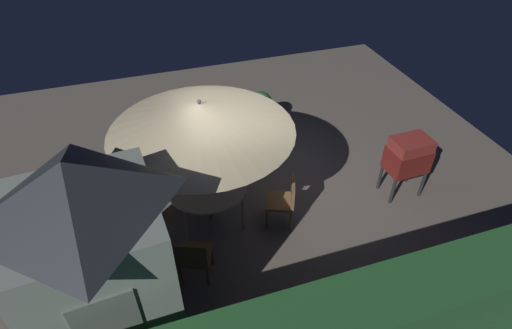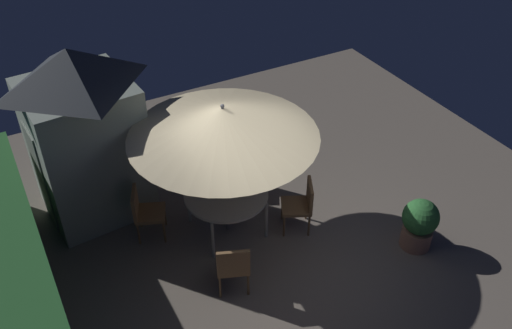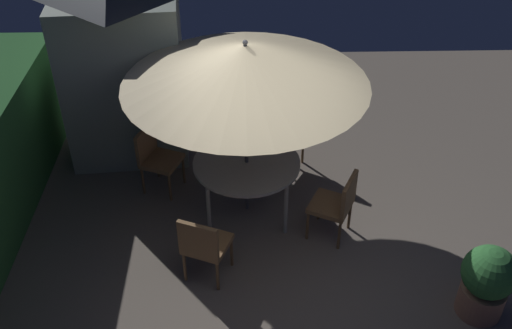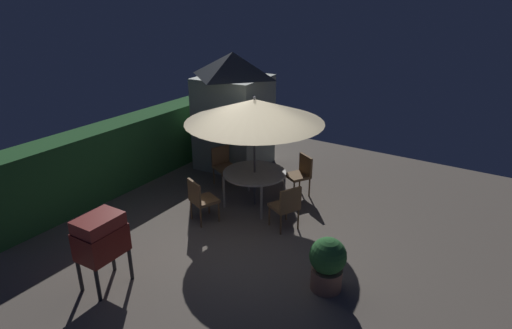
{
  "view_description": "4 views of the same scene",
  "coord_description": "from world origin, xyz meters",
  "px_view_note": "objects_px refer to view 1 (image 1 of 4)",
  "views": [
    {
      "loc": [
        1.75,
        5.45,
        5.28
      ],
      "look_at": [
        0.13,
        0.5,
        1.08
      ],
      "focal_mm": 28.92,
      "sensor_mm": 36.0,
      "label": 1
    },
    {
      "loc": [
        -5.12,
        3.14,
        6.31
      ],
      "look_at": [
        0.82,
        -0.09,
        1.22
      ],
      "focal_mm": 38.91,
      "sensor_mm": 36.0,
      "label": 2
    },
    {
      "loc": [
        -4.93,
        0.42,
        5.04
      ],
      "look_at": [
        0.24,
        0.29,
        1.22
      ],
      "focal_mm": 41.58,
      "sensor_mm": 36.0,
      "label": 3
    },
    {
      "loc": [
        -5.94,
        -4.08,
        4.28
      ],
      "look_at": [
        0.32,
        -0.05,
        1.23
      ],
      "focal_mm": 30.0,
      "sensor_mm": 36.0,
      "label": 4
    }
  ],
  "objects_px": {
    "garden_shed": "(97,260)",
    "patio_table": "(208,187)",
    "bbq_grill": "(408,156)",
    "chair_far_side": "(223,153)",
    "chair_toward_house": "(194,256)",
    "potted_plant_by_shed": "(260,109)",
    "patio_umbrella": "(201,117)",
    "chair_toward_hedge": "(144,186)",
    "chair_near_shed": "(285,199)"
  },
  "relations": [
    {
      "from": "chair_toward_hedge",
      "to": "potted_plant_by_shed",
      "type": "xyz_separation_m",
      "value": [
        -2.74,
        -1.87,
        -0.06
      ]
    },
    {
      "from": "bbq_grill",
      "to": "patio_umbrella",
      "type": "bearing_deg",
      "value": -7.44
    },
    {
      "from": "garden_shed",
      "to": "patio_table",
      "type": "bearing_deg",
      "value": -133.96
    },
    {
      "from": "bbq_grill",
      "to": "chair_near_shed",
      "type": "height_order",
      "value": "bbq_grill"
    },
    {
      "from": "patio_table",
      "to": "potted_plant_by_shed",
      "type": "xyz_separation_m",
      "value": [
        -1.75,
        -2.45,
        -0.24
      ]
    },
    {
      "from": "chair_near_shed",
      "to": "bbq_grill",
      "type": "bearing_deg",
      "value": -179.42
    },
    {
      "from": "potted_plant_by_shed",
      "to": "bbq_grill",
      "type": "bearing_deg",
      "value": 121.34
    },
    {
      "from": "garden_shed",
      "to": "patio_table",
      "type": "relative_size",
      "value": 2.19
    },
    {
      "from": "chair_far_side",
      "to": "chair_toward_hedge",
      "type": "xyz_separation_m",
      "value": [
        1.53,
        0.49,
        0.0
      ]
    },
    {
      "from": "patio_table",
      "to": "chair_toward_house",
      "type": "bearing_deg",
      "value": 67.62
    },
    {
      "from": "garden_shed",
      "to": "chair_near_shed",
      "type": "height_order",
      "value": "garden_shed"
    },
    {
      "from": "chair_toward_house",
      "to": "garden_shed",
      "type": "bearing_deg",
      "value": 23.2
    },
    {
      "from": "garden_shed",
      "to": "bbq_grill",
      "type": "height_order",
      "value": "garden_shed"
    },
    {
      "from": "garden_shed",
      "to": "chair_near_shed",
      "type": "distance_m",
      "value": 3.19
    },
    {
      "from": "bbq_grill",
      "to": "chair_near_shed",
      "type": "distance_m",
      "value": 2.34
    },
    {
      "from": "chair_toward_hedge",
      "to": "potted_plant_by_shed",
      "type": "height_order",
      "value": "chair_toward_hedge"
    },
    {
      "from": "chair_far_side",
      "to": "chair_toward_hedge",
      "type": "height_order",
      "value": "same"
    },
    {
      "from": "bbq_grill",
      "to": "chair_toward_hedge",
      "type": "xyz_separation_m",
      "value": [
        4.51,
        -1.04,
        -0.33
      ]
    },
    {
      "from": "patio_table",
      "to": "bbq_grill",
      "type": "relative_size",
      "value": 1.1
    },
    {
      "from": "bbq_grill",
      "to": "chair_toward_hedge",
      "type": "relative_size",
      "value": 1.33
    },
    {
      "from": "chair_far_side",
      "to": "chair_toward_hedge",
      "type": "relative_size",
      "value": 1.0
    },
    {
      "from": "potted_plant_by_shed",
      "to": "patio_umbrella",
      "type": "bearing_deg",
      "value": 54.49
    },
    {
      "from": "patio_umbrella",
      "to": "chair_far_side",
      "type": "bearing_deg",
      "value": -116.54
    },
    {
      "from": "garden_shed",
      "to": "patio_umbrella",
      "type": "bearing_deg",
      "value": -133.96
    },
    {
      "from": "chair_toward_hedge",
      "to": "garden_shed",
      "type": "bearing_deg",
      "value": 74.69
    },
    {
      "from": "bbq_grill",
      "to": "patio_table",
      "type": "bearing_deg",
      "value": -7.44
    },
    {
      "from": "chair_near_shed",
      "to": "potted_plant_by_shed",
      "type": "height_order",
      "value": "chair_near_shed"
    },
    {
      "from": "patio_table",
      "to": "chair_near_shed",
      "type": "height_order",
      "value": "chair_near_shed"
    },
    {
      "from": "chair_near_shed",
      "to": "chair_toward_house",
      "type": "xyz_separation_m",
      "value": [
        1.68,
        0.71,
        0.0
      ]
    },
    {
      "from": "patio_table",
      "to": "bbq_grill",
      "type": "bearing_deg",
      "value": 172.56
    },
    {
      "from": "chair_toward_hedge",
      "to": "patio_table",
      "type": "bearing_deg",
      "value": 149.98
    },
    {
      "from": "garden_shed",
      "to": "chair_far_side",
      "type": "xyz_separation_m",
      "value": [
        -2.15,
        -2.74,
        -0.96
      ]
    },
    {
      "from": "chair_far_side",
      "to": "chair_toward_house",
      "type": "xyz_separation_m",
      "value": [
        1.02,
        2.26,
        0.0
      ]
    },
    {
      "from": "bbq_grill",
      "to": "potted_plant_by_shed",
      "type": "height_order",
      "value": "bbq_grill"
    },
    {
      "from": "chair_far_side",
      "to": "potted_plant_by_shed",
      "type": "distance_m",
      "value": 1.84
    },
    {
      "from": "chair_near_shed",
      "to": "potted_plant_by_shed",
      "type": "xyz_separation_m",
      "value": [
        -0.55,
        -2.93,
        -0.06
      ]
    },
    {
      "from": "chair_near_shed",
      "to": "potted_plant_by_shed",
      "type": "bearing_deg",
      "value": -100.68
    },
    {
      "from": "chair_toward_house",
      "to": "potted_plant_by_shed",
      "type": "bearing_deg",
      "value": -121.58
    },
    {
      "from": "patio_umbrella",
      "to": "potted_plant_by_shed",
      "type": "xyz_separation_m",
      "value": [
        -1.75,
        -2.45,
        -1.61
      ]
    },
    {
      "from": "chair_far_side",
      "to": "potted_plant_by_shed",
      "type": "xyz_separation_m",
      "value": [
        -1.21,
        -1.38,
        -0.06
      ]
    },
    {
      "from": "patio_table",
      "to": "chair_toward_hedge",
      "type": "height_order",
      "value": "chair_toward_hedge"
    },
    {
      "from": "garden_shed",
      "to": "chair_far_side",
      "type": "distance_m",
      "value": 3.61
    },
    {
      "from": "chair_near_shed",
      "to": "potted_plant_by_shed",
      "type": "relative_size",
      "value": 1.03
    },
    {
      "from": "patio_umbrella",
      "to": "bbq_grill",
      "type": "distance_m",
      "value": 3.75
    },
    {
      "from": "chair_near_shed",
      "to": "chair_toward_house",
      "type": "height_order",
      "value": "same"
    },
    {
      "from": "bbq_grill",
      "to": "chair_far_side",
      "type": "height_order",
      "value": "bbq_grill"
    },
    {
      "from": "chair_near_shed",
      "to": "chair_far_side",
      "type": "relative_size",
      "value": 1.0
    },
    {
      "from": "chair_toward_hedge",
      "to": "patio_umbrella",
      "type": "bearing_deg",
      "value": 149.98
    },
    {
      "from": "bbq_grill",
      "to": "chair_far_side",
      "type": "relative_size",
      "value": 1.33
    },
    {
      "from": "chair_toward_hedge",
      "to": "chair_toward_house",
      "type": "distance_m",
      "value": 1.84
    }
  ]
}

